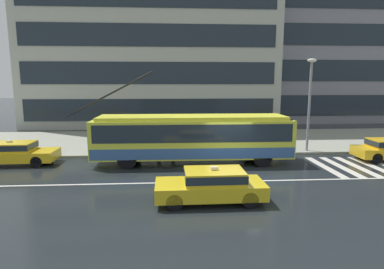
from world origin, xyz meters
TOP-DOWN VIEW (x-y plane):
  - ground_plane at (0.00, 0.00)m, footprint 160.00×160.00m
  - sidewalk_slab at (0.00, 9.07)m, footprint 80.00×10.00m
  - crosswalk_stripe_edge_near at (5.32, 1.04)m, footprint 0.44×4.40m
  - crosswalk_stripe_inner_a at (6.22, 1.04)m, footprint 0.44×4.40m
  - crosswalk_stripe_center at (7.12, 1.04)m, footprint 0.44×4.40m
  - crosswalk_stripe_inner_b at (8.02, 1.04)m, footprint 0.44×4.40m
  - lane_centre_line at (0.00, -1.20)m, footprint 72.00×0.14m
  - trolleybus at (-1.86, 2.47)m, footprint 12.55×2.62m
  - taxi_oncoming_near at (-1.55, -3.66)m, footprint 4.24×1.81m
  - taxi_queued_behind_bus at (-12.04, 2.78)m, footprint 4.67×1.85m
  - pedestrian_at_shelter at (-3.91, 5.47)m, footprint 0.51×0.51m
  - pedestrian_approaching_curb at (1.59, 5.40)m, footprint 1.47×1.47m
  - pedestrian_walking_past at (-3.03, 5.86)m, footprint 1.25×1.25m
  - pedestrian_waiting_by_pole at (-6.55, 4.96)m, footprint 0.43×0.43m
  - street_lamp at (5.85, 4.65)m, footprint 0.60×0.32m
  - office_tower_corner_left at (-4.98, 23.67)m, footprint 26.03×15.83m
  - office_tower_corner_right at (19.41, 23.94)m, footprint 25.46×11.00m

SIDE VIEW (x-z plane):
  - ground_plane at x=0.00m, z-range 0.00..0.00m
  - lane_centre_line at x=0.00m, z-range 0.00..0.01m
  - crosswalk_stripe_edge_near at x=5.32m, z-range 0.00..0.01m
  - crosswalk_stripe_inner_a at x=6.22m, z-range 0.00..0.01m
  - crosswalk_stripe_center at x=7.12m, z-range 0.00..0.01m
  - crosswalk_stripe_inner_b at x=8.02m, z-range 0.00..0.01m
  - sidewalk_slab at x=0.00m, z-range 0.00..0.14m
  - taxi_oncoming_near at x=-1.55m, z-range 0.01..1.40m
  - taxi_queued_behind_bus at x=-12.04m, z-range 0.01..1.40m
  - pedestrian_at_shelter at x=-3.91m, z-range 0.28..1.84m
  - pedestrian_waiting_by_pole at x=-6.55m, z-range 0.30..1.98m
  - trolleybus at x=-1.86m, z-range -1.08..4.10m
  - pedestrian_approaching_curb at x=1.59m, z-range 0.77..2.77m
  - pedestrian_walking_past at x=-3.03m, z-range 0.80..2.85m
  - street_lamp at x=5.85m, z-range 0.73..6.67m
  - office_tower_corner_right at x=19.41m, z-range 0.01..19.26m
  - office_tower_corner_left at x=-4.98m, z-range 0.01..25.09m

